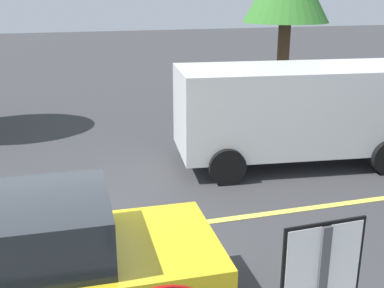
% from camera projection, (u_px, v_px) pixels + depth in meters
% --- Properties ---
extents(ground_plane, '(80.00, 80.00, 0.00)m').
position_uv_depth(ground_plane, '(70.00, 241.00, 7.59)').
color(ground_plane, '#38383A').
extents(lane_marking_centre, '(28.00, 0.16, 0.01)m').
position_uv_depth(lane_marking_centre, '(246.00, 217.00, 8.38)').
color(lane_marking_centre, '#E0D14C').
extents(white_van, '(5.40, 2.74, 2.20)m').
position_uv_depth(white_van, '(296.00, 109.00, 10.65)').
color(white_van, white).
rests_on(white_van, ground_plane).
extents(car_yellow_approaching, '(4.07, 2.12, 1.62)m').
position_uv_depth(car_yellow_approaching, '(40.00, 266.00, 5.43)').
color(car_yellow_approaching, gold).
rests_on(car_yellow_approaching, ground_plane).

